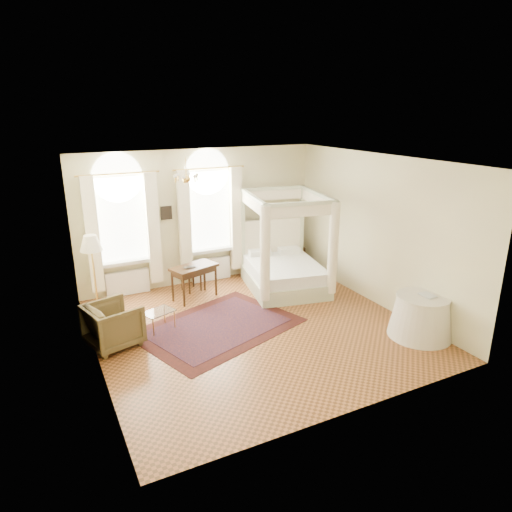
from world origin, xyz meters
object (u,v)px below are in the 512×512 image
Objects in this scene: coffee_table at (159,313)px; canopy_bed at (285,268)px; floor_lamp at (91,247)px; nightstand at (295,258)px; stool at (191,274)px; armchair at (113,325)px; side_table at (421,316)px; writing_desk at (194,271)px.

canopy_bed is at bearing 13.24° from coffee_table.
nightstand is at bearing 6.45° from floor_lamp.
armchair is (-2.15, -1.91, -0.00)m from stool.
armchair is 0.75× the size of side_table.
stool is at bearing 127.28° from side_table.
floor_lamp is (-0.97, 1.31, 1.13)m from coffee_table.
canopy_bed is 2.09× the size of writing_desk.
side_table is at bearing -52.72° from stool.
side_table is at bearing -48.52° from writing_desk.
canopy_bed reaches higher than side_table.
stool is 5.25m from side_table.
armchair is 0.94m from coffee_table.
floor_lamp is 1.45× the size of side_table.
coffee_table is (-1.17, -1.19, -0.32)m from writing_desk.
coffee_table is at bearing -53.55° from floor_lamp.
armchair is at bearing -145.44° from writing_desk.
writing_desk is 1.70× the size of coffee_table.
writing_desk is 0.67× the size of floor_lamp.
armchair reaches higher than coffee_table.
coffee_table is at bearing -126.66° from stool.
floor_lamp is at bearing 172.91° from canopy_bed.
stool is at bearing 80.17° from writing_desk.
floor_lamp reaches higher than side_table.
writing_desk is at bearing 169.15° from canopy_bed.
writing_desk is at bearing 131.48° from side_table.
nightstand is at bearing 4.34° from stool.
floor_lamp is at bearing -170.67° from stool.
floor_lamp reaches higher than stool.
canopy_bed is 3.47m from side_table.
armchair is 0.52× the size of floor_lamp.
coffee_table is at bearing -166.76° from canopy_bed.
nightstand is (0.98, 1.13, -0.22)m from canopy_bed.
floor_lamp is at bearing -173.55° from nightstand.
armchair is 1.31× the size of coffee_table.
canopy_bed is 2.20m from writing_desk.
armchair is (-5.21, -2.14, 0.10)m from nightstand.
coffee_table is (-3.32, -0.78, -0.17)m from canopy_bed.
armchair is 5.80m from side_table.
nightstand is at bearing 12.87° from writing_desk.
nightstand is 0.53× the size of writing_desk.
side_table is at bearing -35.23° from floor_lamp.
canopy_bed reaches higher than stool.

